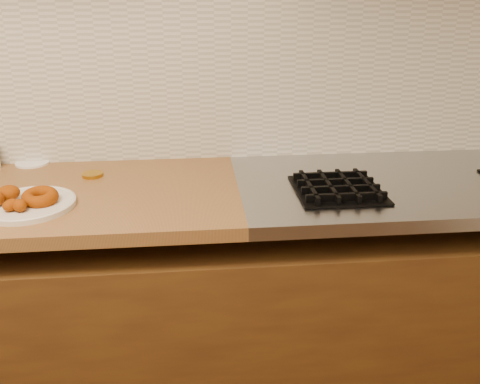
% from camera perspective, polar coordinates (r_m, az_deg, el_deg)
% --- Properties ---
extents(wall_back, '(4.00, 0.02, 2.70)m').
position_cam_1_polar(wall_back, '(1.83, -17.78, 16.99)').
color(wall_back, tan).
rests_on(wall_back, ground).
extents(base_cabinet, '(3.60, 0.60, 0.77)m').
position_cam_1_polar(base_cabinet, '(1.88, -16.16, -14.58)').
color(base_cabinet, '#573712').
rests_on(base_cabinet, floor).
extents(stovetop, '(1.30, 0.62, 0.04)m').
position_cam_1_polar(stovetop, '(1.78, 20.99, 0.87)').
color(stovetop, '#9EA0A5').
rests_on(stovetop, base_cabinet).
extents(backsplash, '(3.60, 0.02, 0.60)m').
position_cam_1_polar(backsplash, '(1.84, -17.31, 12.32)').
color(backsplash, beige).
rests_on(backsplash, wall_back).
extents(burner_grates, '(0.91, 0.26, 0.03)m').
position_cam_1_polar(burner_grates, '(1.70, 21.52, 0.86)').
color(burner_grates, black).
rests_on(burner_grates, stovetop).
extents(donut_plate, '(0.26, 0.26, 0.01)m').
position_cam_1_polar(donut_plate, '(1.56, -22.64, -1.31)').
color(donut_plate, silver).
rests_on(donut_plate, butcher_block).
extents(ring_donut, '(0.14, 0.14, 0.05)m').
position_cam_1_polar(ring_donut, '(1.53, -21.55, -0.49)').
color(ring_donut, '#933C00').
rests_on(ring_donut, donut_plate).
extents(fried_dough_chunks, '(0.14, 0.15, 0.04)m').
position_cam_1_polar(fried_dough_chunks, '(1.55, -24.67, -0.61)').
color(fried_dough_chunks, '#933C00').
rests_on(fried_dough_chunks, donut_plate).
extents(tub_lid, '(0.15, 0.15, 0.01)m').
position_cam_1_polar(tub_lid, '(1.94, -22.27, 3.05)').
color(tub_lid, white).
rests_on(tub_lid, butcher_block).
extents(brass_jar_lid, '(0.09, 0.09, 0.01)m').
position_cam_1_polar(brass_jar_lid, '(1.74, -16.24, 1.88)').
color(brass_jar_lid, '#B48119').
rests_on(brass_jar_lid, butcher_block).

